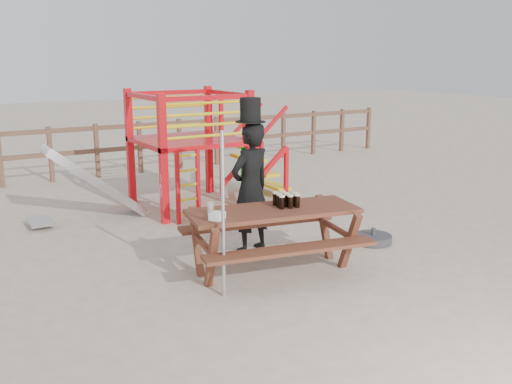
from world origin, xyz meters
name	(u,v)px	position (x,y,z in m)	size (l,w,h in m)	color
ground	(293,270)	(0.00, 0.00, 0.00)	(60.00, 60.00, 0.00)	#C2B097
back_fence	(119,143)	(0.00, 7.00, 0.74)	(15.09, 0.09, 1.20)	brown
playground_fort	(185,148)	(0.12, 3.58, 1.07)	(4.71, 1.84, 2.10)	red
picnic_table	(273,232)	(-0.25, 0.10, 0.52)	(2.34, 1.82, 0.82)	brown
man_with_hat	(251,185)	(-0.10, 0.91, 0.95)	(0.74, 0.57, 2.13)	black
metal_pole	(223,216)	(-1.14, -0.27, 0.94)	(0.04, 0.04, 1.89)	#B2B2B7
parasol_base	(373,239)	(1.61, 0.29, 0.06)	(0.54, 0.54, 0.23)	#343439
paper_bag	(217,216)	(-1.05, 0.05, 0.86)	(0.18, 0.14, 0.08)	white
stout_pints	(286,200)	(-0.05, 0.12, 0.90)	(0.30, 0.30, 0.17)	black
empty_glasses	(211,209)	(-1.02, 0.28, 0.89)	(0.09, 0.09, 0.15)	silver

